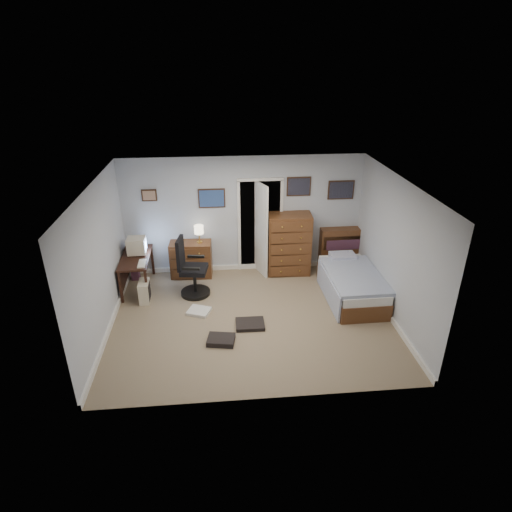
{
  "coord_description": "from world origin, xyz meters",
  "views": [
    {
      "loc": [
        -0.54,
        -6.48,
        4.34
      ],
      "look_at": [
        0.1,
        0.3,
        1.1
      ],
      "focal_mm": 30.0,
      "sensor_mm": 36.0,
      "label": 1
    }
  ],
  "objects_px": {
    "computer_desk": "(132,264)",
    "low_dresser": "(191,259)",
    "tall_dresser": "(289,244)",
    "office_chair": "(191,273)",
    "bed": "(351,284)"
  },
  "relations": [
    {
      "from": "computer_desk",
      "to": "tall_dresser",
      "type": "distance_m",
      "value": 3.26
    },
    {
      "from": "office_chair",
      "to": "bed",
      "type": "xyz_separation_m",
      "value": [
        3.09,
        -0.4,
        -0.18
      ]
    },
    {
      "from": "computer_desk",
      "to": "tall_dresser",
      "type": "xyz_separation_m",
      "value": [
        3.23,
        0.41,
        0.13
      ]
    },
    {
      "from": "computer_desk",
      "to": "office_chair",
      "type": "bearing_deg",
      "value": -18.81
    },
    {
      "from": "computer_desk",
      "to": "low_dresser",
      "type": "xyz_separation_m",
      "value": [
        1.14,
        0.43,
        -0.15
      ]
    },
    {
      "from": "office_chair",
      "to": "bed",
      "type": "bearing_deg",
      "value": 0.78
    },
    {
      "from": "computer_desk",
      "to": "bed",
      "type": "relative_size",
      "value": 0.65
    },
    {
      "from": "low_dresser",
      "to": "bed",
      "type": "relative_size",
      "value": 0.46
    },
    {
      "from": "low_dresser",
      "to": "tall_dresser",
      "type": "xyz_separation_m",
      "value": [
        2.09,
        -0.02,
        0.28
      ]
    },
    {
      "from": "computer_desk",
      "to": "low_dresser",
      "type": "bearing_deg",
      "value": 19.4
    },
    {
      "from": "office_chair",
      "to": "bed",
      "type": "distance_m",
      "value": 3.12
    },
    {
      "from": "office_chair",
      "to": "tall_dresser",
      "type": "xyz_separation_m",
      "value": [
        2.05,
        0.78,
        0.2
      ]
    },
    {
      "from": "low_dresser",
      "to": "tall_dresser",
      "type": "distance_m",
      "value": 2.11
    },
    {
      "from": "tall_dresser",
      "to": "bed",
      "type": "relative_size",
      "value": 0.71
    },
    {
      "from": "computer_desk",
      "to": "bed",
      "type": "distance_m",
      "value": 4.35
    }
  ]
}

